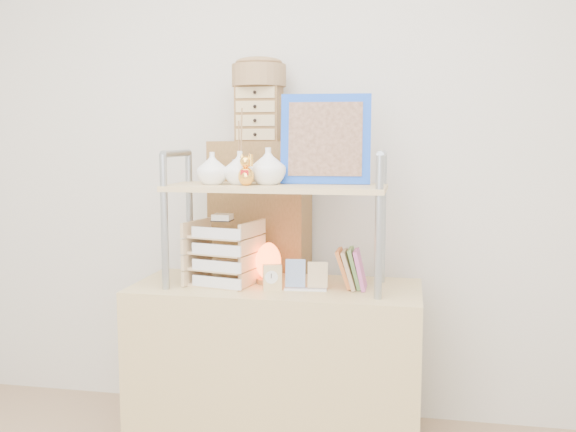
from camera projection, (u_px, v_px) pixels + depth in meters
The scene contains 10 objects.
room_shell at pixel (216, 19), 1.79m from camera, with size 3.42×3.41×2.61m.
desk at pixel (276, 371), 2.73m from camera, with size 1.20×0.50×0.75m, color tan.
cabinet at pixel (261, 282), 3.09m from camera, with size 0.45×0.24×1.35m, color brown.
hutch at pixel (274, 180), 2.65m from camera, with size 0.90×0.34×0.80m.
letter_tray at pixel (223, 256), 2.70m from camera, with size 0.29×0.28×0.30m.
salt_lamp at pixel (268, 263), 2.71m from camera, with size 0.12×0.11×0.18m.
desk_clock at pixel (272, 277), 2.59m from camera, with size 0.08×0.05×0.11m.
postcard_stand at pixel (306, 281), 2.61m from camera, with size 0.18×0.06×0.12m.
drawer_chest at pixel (259, 114), 2.97m from camera, with size 0.20×0.16×0.25m.
woven_basket at pixel (259, 76), 2.95m from camera, with size 0.25×0.25×0.10m, color brown.
Camera 1 is at (0.54, -1.38, 1.36)m, focal length 40.00 mm.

